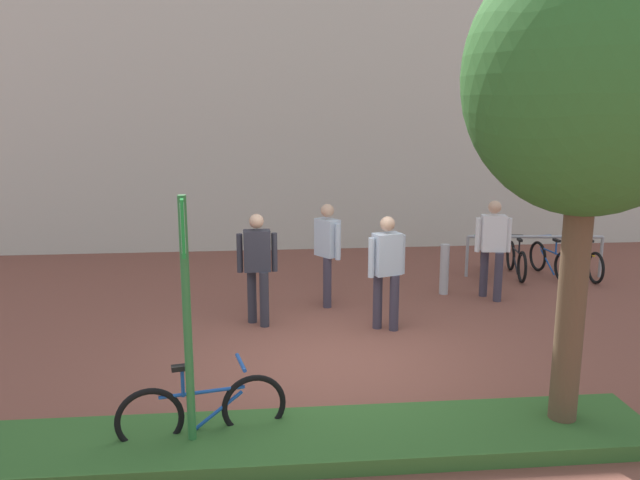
{
  "coord_description": "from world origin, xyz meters",
  "views": [
    {
      "loc": [
        -0.99,
        -7.82,
        3.31
      ],
      "look_at": [
        -0.12,
        1.22,
        1.38
      ],
      "focal_mm": 35.9,
      "sensor_mm": 36.0,
      "label": 1
    }
  ],
  "objects_px": {
    "bike_rack_cluster": "(533,259)",
    "bollard_steel": "(444,269)",
    "parking_sign_post": "(186,290)",
    "person_shirt_white": "(327,248)",
    "bike_at_sign": "(203,411)",
    "person_shirt_blue": "(387,266)",
    "person_casual_tan": "(493,243)",
    "tree_sidewalk": "(591,80)",
    "person_suited_navy": "(257,262)"
  },
  "relations": [
    {
      "from": "person_shirt_white",
      "to": "tree_sidewalk",
      "type": "bearing_deg",
      "value": -66.48
    },
    {
      "from": "tree_sidewalk",
      "to": "bike_rack_cluster",
      "type": "xyz_separation_m",
      "value": [
        2.26,
        5.89,
        -3.18
      ]
    },
    {
      "from": "person_suited_navy",
      "to": "bollard_steel",
      "type": "bearing_deg",
      "value": 21.68
    },
    {
      "from": "bike_rack_cluster",
      "to": "bollard_steel",
      "type": "xyz_separation_m",
      "value": [
        -2.07,
        -0.97,
        0.1
      ]
    },
    {
      "from": "tree_sidewalk",
      "to": "person_shirt_blue",
      "type": "height_order",
      "value": "tree_sidewalk"
    },
    {
      "from": "person_casual_tan",
      "to": "person_suited_navy",
      "type": "height_order",
      "value": "same"
    },
    {
      "from": "bike_rack_cluster",
      "to": "bollard_steel",
      "type": "height_order",
      "value": "bollard_steel"
    },
    {
      "from": "tree_sidewalk",
      "to": "person_suited_navy",
      "type": "xyz_separation_m",
      "value": [
        -3.1,
        3.61,
        -2.55
      ]
    },
    {
      "from": "person_shirt_white",
      "to": "person_shirt_blue",
      "type": "height_order",
      "value": "same"
    },
    {
      "from": "tree_sidewalk",
      "to": "person_shirt_white",
      "type": "xyz_separation_m",
      "value": [
        -1.95,
        4.47,
        -2.55
      ]
    },
    {
      "from": "person_suited_navy",
      "to": "parking_sign_post",
      "type": "bearing_deg",
      "value": -99.83
    },
    {
      "from": "parking_sign_post",
      "to": "person_suited_navy",
      "type": "height_order",
      "value": "parking_sign_post"
    },
    {
      "from": "person_casual_tan",
      "to": "bike_rack_cluster",
      "type": "bearing_deg",
      "value": 44.55
    },
    {
      "from": "bollard_steel",
      "to": "person_shirt_blue",
      "type": "relative_size",
      "value": 0.52
    },
    {
      "from": "bollard_steel",
      "to": "person_suited_navy",
      "type": "xyz_separation_m",
      "value": [
        -3.29,
        -1.31,
        0.53
      ]
    },
    {
      "from": "tree_sidewalk",
      "to": "person_shirt_blue",
      "type": "bearing_deg",
      "value": 110.51
    },
    {
      "from": "tree_sidewalk",
      "to": "person_shirt_blue",
      "type": "relative_size",
      "value": 2.82
    },
    {
      "from": "bollard_steel",
      "to": "person_suited_navy",
      "type": "height_order",
      "value": "person_suited_navy"
    },
    {
      "from": "bike_rack_cluster",
      "to": "bollard_steel",
      "type": "distance_m",
      "value": 2.29
    },
    {
      "from": "bike_at_sign",
      "to": "bike_rack_cluster",
      "type": "height_order",
      "value": "bike_at_sign"
    },
    {
      "from": "bike_rack_cluster",
      "to": "person_shirt_blue",
      "type": "distance_m",
      "value": 4.42
    },
    {
      "from": "person_shirt_white",
      "to": "person_suited_navy",
      "type": "distance_m",
      "value": 1.44
    },
    {
      "from": "bike_at_sign",
      "to": "person_casual_tan",
      "type": "height_order",
      "value": "person_casual_tan"
    },
    {
      "from": "person_shirt_white",
      "to": "bollard_steel",
      "type": "bearing_deg",
      "value": 11.9
    },
    {
      "from": "bollard_steel",
      "to": "person_suited_navy",
      "type": "bearing_deg",
      "value": -158.32
    },
    {
      "from": "tree_sidewalk",
      "to": "person_suited_navy",
      "type": "bearing_deg",
      "value": 130.61
    },
    {
      "from": "tree_sidewalk",
      "to": "bike_at_sign",
      "type": "height_order",
      "value": "tree_sidewalk"
    },
    {
      "from": "parking_sign_post",
      "to": "bike_rack_cluster",
      "type": "xyz_separation_m",
      "value": [
        6.0,
        5.96,
        -1.3
      ]
    },
    {
      "from": "tree_sidewalk",
      "to": "person_suited_navy",
      "type": "distance_m",
      "value": 5.4
    },
    {
      "from": "parking_sign_post",
      "to": "bike_at_sign",
      "type": "bearing_deg",
      "value": 62.53
    },
    {
      "from": "parking_sign_post",
      "to": "person_casual_tan",
      "type": "relative_size",
      "value": 1.47
    },
    {
      "from": "bike_rack_cluster",
      "to": "person_casual_tan",
      "type": "distance_m",
      "value": 1.99
    },
    {
      "from": "parking_sign_post",
      "to": "person_shirt_white",
      "type": "xyz_separation_m",
      "value": [
        1.79,
        4.54,
        -0.66
      ]
    },
    {
      "from": "parking_sign_post",
      "to": "person_shirt_white",
      "type": "distance_m",
      "value": 4.92
    },
    {
      "from": "person_suited_navy",
      "to": "bike_rack_cluster",
      "type": "bearing_deg",
      "value": 23.04
    },
    {
      "from": "parking_sign_post",
      "to": "person_suited_navy",
      "type": "bearing_deg",
      "value": 80.17
    },
    {
      "from": "bike_rack_cluster",
      "to": "bollard_steel",
      "type": "bearing_deg",
      "value": -154.85
    },
    {
      "from": "bollard_steel",
      "to": "person_suited_navy",
      "type": "relative_size",
      "value": 0.52
    },
    {
      "from": "person_suited_navy",
      "to": "person_casual_tan",
      "type": "bearing_deg",
      "value": 13.36
    },
    {
      "from": "person_shirt_blue",
      "to": "bollard_steel",
      "type": "bearing_deg",
      "value": 50.86
    },
    {
      "from": "bike_rack_cluster",
      "to": "person_suited_navy",
      "type": "bearing_deg",
      "value": -156.96
    },
    {
      "from": "person_shirt_white",
      "to": "person_shirt_blue",
      "type": "distance_m",
      "value": 1.46
    },
    {
      "from": "tree_sidewalk",
      "to": "person_shirt_white",
      "type": "bearing_deg",
      "value": 113.52
    },
    {
      "from": "bike_at_sign",
      "to": "bollard_steel",
      "type": "xyz_separation_m",
      "value": [
        3.83,
        4.81,
        0.1
      ]
    },
    {
      "from": "bike_at_sign",
      "to": "bollard_steel",
      "type": "relative_size",
      "value": 1.84
    },
    {
      "from": "person_shirt_white",
      "to": "person_shirt_blue",
      "type": "relative_size",
      "value": 1.0
    },
    {
      "from": "person_shirt_blue",
      "to": "bike_at_sign",
      "type": "bearing_deg",
      "value": -128.25
    },
    {
      "from": "bike_rack_cluster",
      "to": "parking_sign_post",
      "type": "bearing_deg",
      "value": -135.18
    },
    {
      "from": "bike_rack_cluster",
      "to": "person_suited_navy",
      "type": "xyz_separation_m",
      "value": [
        -5.36,
        -2.28,
        0.64
      ]
    },
    {
      "from": "bike_at_sign",
      "to": "person_shirt_blue",
      "type": "xyz_separation_m",
      "value": [
        2.44,
        3.1,
        0.63
      ]
    }
  ]
}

